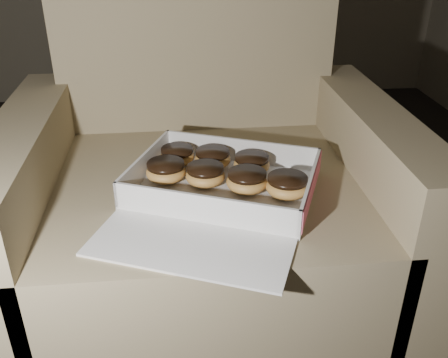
% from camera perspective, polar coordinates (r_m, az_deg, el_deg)
% --- Properties ---
extents(armchair, '(0.87, 0.73, 0.91)m').
position_cam_1_polar(armchair, '(1.20, -2.24, -3.43)').
color(armchair, '#8D7A5A').
rests_on(armchair, floor).
extents(bakery_box, '(0.49, 0.52, 0.06)m').
position_cam_1_polar(bakery_box, '(0.99, -0.46, -1.79)').
color(bakery_box, white).
rests_on(bakery_box, armchair).
extents(donut_a, '(0.08, 0.08, 0.04)m').
position_cam_1_polar(donut_a, '(1.08, 3.18, 1.79)').
color(donut_a, '#D5964A').
rests_on(donut_a, bakery_box).
extents(donut_b, '(0.08, 0.08, 0.04)m').
position_cam_1_polar(donut_b, '(1.01, 2.64, -0.19)').
color(donut_b, '#D5964A').
rests_on(donut_b, bakery_box).
extents(donut_c, '(0.09, 0.09, 0.04)m').
position_cam_1_polar(donut_c, '(0.99, 7.24, -0.76)').
color(donut_c, '#D5964A').
rests_on(donut_c, bakery_box).
extents(donut_d, '(0.08, 0.08, 0.04)m').
position_cam_1_polar(donut_d, '(1.10, -1.31, 2.42)').
color(donut_d, '#D5964A').
rests_on(donut_d, bakery_box).
extents(donut_e, '(0.08, 0.08, 0.04)m').
position_cam_1_polar(donut_e, '(1.03, -2.15, 0.50)').
color(donut_e, '#D5964A').
rests_on(donut_e, bakery_box).
extents(donut_f, '(0.08, 0.08, 0.04)m').
position_cam_1_polar(donut_f, '(1.05, -6.65, 0.93)').
color(donut_f, '#D5964A').
rests_on(donut_f, bakery_box).
extents(donut_g, '(0.08, 0.08, 0.04)m').
position_cam_1_polar(donut_g, '(1.12, -5.36, 2.69)').
color(donut_g, '#D5964A').
rests_on(donut_g, bakery_box).
extents(crumb_a, '(0.01, 0.01, 0.00)m').
position_cam_1_polar(crumb_a, '(1.01, -6.45, -1.61)').
color(crumb_a, black).
rests_on(crumb_a, bakery_box).
extents(crumb_b, '(0.01, 0.01, 0.00)m').
position_cam_1_polar(crumb_b, '(0.93, 4.26, -4.15)').
color(crumb_b, black).
rests_on(crumb_b, bakery_box).
extents(crumb_c, '(0.01, 0.01, 0.00)m').
position_cam_1_polar(crumb_c, '(0.93, 6.42, -4.31)').
color(crumb_c, black).
rests_on(crumb_c, bakery_box).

